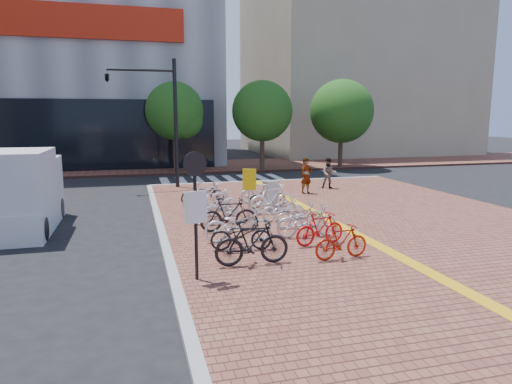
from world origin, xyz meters
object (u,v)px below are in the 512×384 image
object	(u,v)px
bike_1	(241,234)
bike_8	(341,242)
bike_10	(307,221)
bike_14	(267,197)
bike_6	(207,197)
bike_11	(299,215)
bike_9	(320,229)
pedestrian_b	(329,173)
bike_15	(259,192)
box_truck	(21,193)
bike_13	(272,198)
traffic_light_pole	(145,99)
utility_box	(271,196)
bike_3	(229,215)
bike_5	(216,202)
bike_4	(215,212)
bike_0	(252,243)
bike_7	(203,194)
yellow_sign	(249,184)
bike_2	(238,225)
notice_sign	(195,200)
bike_12	(283,209)
pedestrian_a	(306,176)

from	to	relation	value
bike_1	bike_8	bearing A→B (deg)	-111.53
bike_10	bike_14	size ratio (longest dim) A/B	1.13
bike_6	bike_11	distance (m)	4.35
bike_8	bike_9	size ratio (longest dim) A/B	0.96
bike_10	pedestrian_b	xyz separation A→B (m)	(4.66, 8.72, 0.27)
bike_10	bike_1	bearing A→B (deg)	114.04
bike_8	bike_15	world-z (taller)	bike_15
box_truck	bike_13	bearing A→B (deg)	-1.43
traffic_light_pole	utility_box	bearing A→B (deg)	-58.00
bike_3	utility_box	xyz separation A→B (m)	(2.31, 2.80, 0.03)
utility_box	bike_5	bearing A→B (deg)	-171.17
bike_4	bike_11	world-z (taller)	bike_4
bike_14	traffic_light_pole	distance (m)	9.02
bike_15	utility_box	size ratio (longest dim) A/B	1.38
bike_4	utility_box	distance (m)	3.08
bike_0	bike_10	size ratio (longest dim) A/B	0.99
bike_7	bike_14	xyz separation A→B (m)	(2.47, -1.27, -0.04)
yellow_sign	traffic_light_pole	xyz separation A→B (m)	(-3.35, 8.23, 3.29)
bike_2	bike_6	bearing A→B (deg)	8.71
bike_10	utility_box	distance (m)	4.11
bike_13	pedestrian_b	distance (m)	6.87
bike_7	pedestrian_b	bearing A→B (deg)	-71.16
notice_sign	box_truck	distance (m)	8.46
bike_11	notice_sign	distance (m)	5.88
bike_5	bike_14	xyz separation A→B (m)	(2.31, 0.96, -0.07)
bike_8	bike_6	bearing A→B (deg)	13.25
bike_1	bike_6	bearing A→B (deg)	11.26
bike_10	bike_12	world-z (taller)	bike_10
bike_1	bike_4	distance (m)	3.25
bike_3	pedestrian_a	world-z (taller)	pedestrian_a
bike_4	bike_9	bearing A→B (deg)	-135.48
bike_15	bike_8	bearing A→B (deg)	-177.62
traffic_light_pole	bike_14	bearing A→B (deg)	-55.52
bike_2	bike_3	distance (m)	1.29
bike_4	yellow_sign	world-z (taller)	yellow_sign
bike_7	bike_15	size ratio (longest dim) A/B	1.14
bike_3	utility_box	bearing A→B (deg)	-36.03
bike_15	traffic_light_pole	distance (m)	8.25
bike_12	traffic_light_pole	bearing A→B (deg)	23.14
bike_3	bike_9	distance (m)	3.17
notice_sign	bike_6	bearing A→B (deg)	79.17
bike_3	bike_7	size ratio (longest dim) A/B	1.01
bike_2	bike_10	xyz separation A→B (m)	(2.20, -0.03, -0.02)
utility_box	notice_sign	xyz separation A→B (m)	(-3.93, -6.96, 1.28)
bike_4	yellow_sign	xyz separation A→B (m)	(1.41, 0.68, 0.84)
bike_6	pedestrian_b	size ratio (longest dim) A/B	1.24
notice_sign	bike_0	bearing A→B (deg)	25.44
bike_15	notice_sign	distance (m)	9.52
bike_4	bike_11	size ratio (longest dim) A/B	1.00
bike_6	bike_10	distance (m)	5.27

